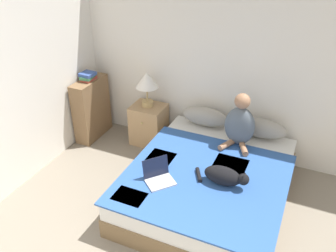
{
  "coord_description": "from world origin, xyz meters",
  "views": [
    {
      "loc": [
        0.9,
        -0.46,
        2.83
      ],
      "look_at": [
        -0.53,
        2.72,
        0.79
      ],
      "focal_mm": 38.0,
      "sensor_mm": 36.0,
      "label": 1
    }
  ],
  "objects": [
    {
      "name": "pillow_far",
      "position": [
        0.4,
        3.5,
        0.57
      ],
      "size": [
        0.64,
        0.24,
        0.25
      ],
      "color": "gray",
      "rests_on": "bed"
    },
    {
      "name": "wall_back",
      "position": [
        0.0,
        3.71,
        1.27
      ],
      "size": [
        5.28,
        0.05,
        2.55
      ],
      "color": "silver",
      "rests_on": "ground_plane"
    },
    {
      "name": "person_sitting",
      "position": [
        0.18,
        3.22,
        0.72
      ],
      "size": [
        0.37,
        0.36,
        0.67
      ],
      "color": "slate",
      "rests_on": "bed"
    },
    {
      "name": "table_lamp",
      "position": [
        -1.17,
        3.45,
        0.94
      ],
      "size": [
        0.31,
        0.31,
        0.49
      ],
      "color": "tan",
      "rests_on": "nightstand"
    },
    {
      "name": "bed",
      "position": [
        0.03,
        2.62,
        0.22
      ],
      "size": [
        1.69,
        2.04,
        0.44
      ],
      "color": "brown",
      "rests_on": "ground_plane"
    },
    {
      "name": "book_stack_top",
      "position": [
        -1.99,
        3.27,
        0.95
      ],
      "size": [
        0.2,
        0.24,
        0.11
      ],
      "color": "#B24238",
      "rests_on": "bookshelf"
    },
    {
      "name": "pillow_near",
      "position": [
        -0.34,
        3.5,
        0.57
      ],
      "size": [
        0.64,
        0.24,
        0.25
      ],
      "color": "gray",
      "rests_on": "bed"
    },
    {
      "name": "laptop_open",
      "position": [
        -0.39,
        2.18,
        0.49
      ],
      "size": [
        0.38,
        0.39,
        0.23
      ],
      "rotation": [
        0.0,
        0.0,
        0.86
      ],
      "color": "#B7B7BC",
      "rests_on": "bed"
    },
    {
      "name": "nightstand",
      "position": [
        -1.15,
        3.44,
        0.29
      ],
      "size": [
        0.46,
        0.42,
        0.58
      ],
      "color": "tan",
      "rests_on": "ground_plane"
    },
    {
      "name": "cat_tabby",
      "position": [
        0.25,
        2.41,
        0.55
      ],
      "size": [
        0.61,
        0.22,
        0.2
      ],
      "rotation": [
        0.0,
        0.0,
        -0.03
      ],
      "color": "black",
      "rests_on": "bed"
    },
    {
      "name": "bookshelf",
      "position": [
        -1.99,
        3.27,
        0.45
      ],
      "size": [
        0.23,
        0.63,
        0.89
      ],
      "color": "brown",
      "rests_on": "ground_plane"
    }
  ]
}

